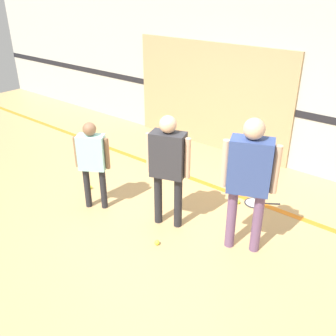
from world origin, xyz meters
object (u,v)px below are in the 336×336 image
person_instructor (168,161)px  tennis_ball_by_spare_racket (238,202)px  person_student_left (92,157)px  tennis_ball_near_instructor (157,243)px  racket_spare_on_floor (255,203)px  tennis_ball_stray_left (90,187)px  person_student_right (249,173)px

person_instructor → tennis_ball_by_spare_racket: person_instructor is taller
person_instructor → person_student_left: (-1.10, -0.33, -0.15)m
tennis_ball_near_instructor → tennis_ball_by_spare_racket: size_ratio=1.00×
racket_spare_on_floor → tennis_ball_by_spare_racket: 0.27m
tennis_ball_near_instructor → tennis_ball_by_spare_racket: bearing=78.3°
person_instructor → tennis_ball_stray_left: size_ratio=23.73×
racket_spare_on_floor → tennis_ball_near_instructor: tennis_ball_near_instructor is taller
racket_spare_on_floor → tennis_ball_stray_left: size_ratio=8.03×
person_instructor → racket_spare_on_floor: size_ratio=2.95×
person_student_left → tennis_ball_stray_left: person_student_left is taller
person_student_left → racket_spare_on_floor: person_student_left is taller
tennis_ball_by_spare_racket → person_student_right: bearing=-58.1°
person_student_right → tennis_ball_near_instructor: bearing=13.8°
person_student_left → tennis_ball_stray_left: 0.96m
tennis_ball_near_instructor → tennis_ball_by_spare_racket: 1.55m
person_student_left → racket_spare_on_floor: size_ratio=2.50×
person_student_right → tennis_ball_stray_left: 2.83m
person_instructor → person_student_right: (1.05, 0.18, 0.09)m
tennis_ball_near_instructor → tennis_ball_stray_left: same height
tennis_ball_near_instructor → person_instructor: bearing=112.3°
tennis_ball_by_spare_racket → tennis_ball_stray_left: same height
racket_spare_on_floor → person_student_right: bearing=-105.9°
person_student_left → tennis_ball_near_instructor: size_ratio=20.06×
person_instructor → tennis_ball_by_spare_racket: size_ratio=23.73×
tennis_ball_near_instructor → tennis_ball_by_spare_racket: (0.31, 1.52, 0.00)m
tennis_ball_by_spare_racket → tennis_ball_stray_left: bearing=-151.8°
tennis_ball_stray_left → person_student_left: bearing=-29.7°
person_instructor → person_student_left: bearing=177.6°
racket_spare_on_floor → tennis_ball_near_instructor: size_ratio=8.03×
person_student_left → tennis_ball_stray_left: (-0.48, 0.28, -0.79)m
person_student_right → tennis_ball_near_instructor: person_student_right is taller
person_instructor → tennis_ball_near_instructor: 1.06m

